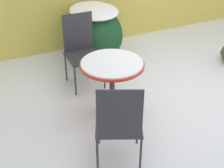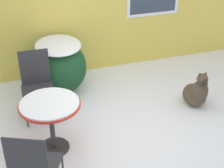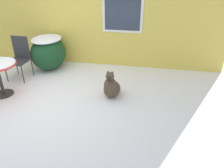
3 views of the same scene
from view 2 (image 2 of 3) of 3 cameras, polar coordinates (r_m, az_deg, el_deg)
The scene contains 6 objects.
ground_plane at distance 4.91m, azimuth 2.24°, elevation -8.93°, with size 16.00×16.00×0.00m, color white.
shrub_left at distance 5.85m, azimuth -8.71°, elevation 3.26°, with size 0.89×1.07×0.89m.
patio_table at distance 4.44m, azimuth -10.22°, elevation -4.57°, with size 0.79×0.79×0.74m.
patio_chair_near_table at distance 5.22m, azimuth -12.37°, elevation 0.23°, with size 0.49×0.49×1.02m.
patio_chair_far_side at distance 3.78m, azimuth -12.98°, elevation -13.18°, with size 0.63×0.63×1.02m.
dog at distance 5.61m, azimuth 13.84°, elevation -1.43°, with size 0.38×0.66×0.66m.
Camera 2 is at (-1.38, -3.55, 3.09)m, focal length 55.00 mm.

